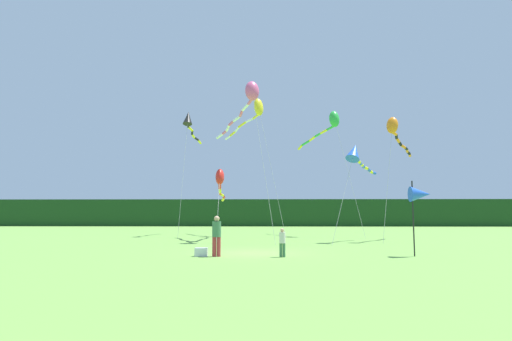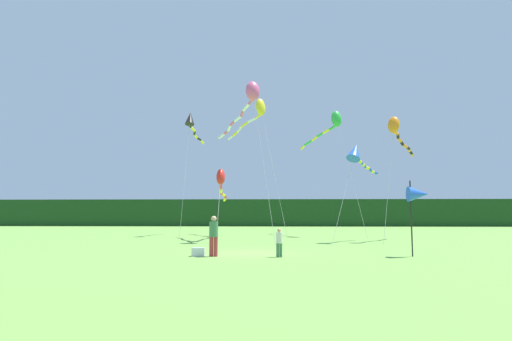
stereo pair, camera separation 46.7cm
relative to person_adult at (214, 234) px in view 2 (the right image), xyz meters
name	(u,v)px [view 2 (the right image)]	position (x,y,z in m)	size (l,w,h in m)	color
ground_plane	(250,253)	(1.55, 1.75, -1.00)	(120.00, 120.00, 0.00)	#6B9E42
distant_treeline	(267,213)	(1.55, 46.75, 1.04)	(108.00, 2.77, 4.07)	#193D19
person_adult	(214,234)	(0.00, 0.00, 0.00)	(0.39, 0.39, 1.79)	#B23338
person_child	(279,241)	(2.91, -0.19, -0.30)	(0.28, 0.28, 1.25)	#3F724C
cooler_box	(198,252)	(-0.69, 0.08, -0.81)	(0.55, 0.38, 0.37)	silver
banner_flag_pole	(418,195)	(9.14, 0.33, 1.73)	(0.90, 0.70, 3.37)	black
kite_blue	(356,154)	(8.26, 9.86, 4.94)	(4.22, 5.80, 6.80)	#B2B2B2
kite_rainbow	(249,97)	(0.95, 10.41, 9.12)	(4.77, 9.01, 11.17)	#B2B2B2
kite_yellow	(257,111)	(1.17, 18.28, 9.99)	(5.66, 7.87, 12.13)	#B2B2B2
kite_red	(221,181)	(-1.11, 11.30, 3.22)	(0.75, 8.40, 5.20)	#B2B2B2
kite_green	(333,122)	(7.82, 17.84, 8.83)	(4.56, 8.46, 10.85)	#B2B2B2
kite_orange	(397,131)	(11.29, 10.82, 6.70)	(4.20, 6.75, 8.65)	#B2B2B2
kite_black	(191,122)	(-4.66, 17.87, 9.01)	(0.90, 7.80, 10.91)	#B2B2B2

